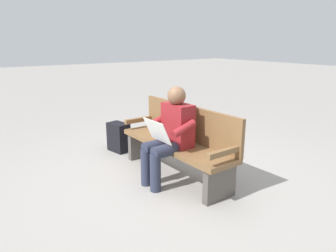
# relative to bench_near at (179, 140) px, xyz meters

# --- Properties ---
(ground_plane) EXTENTS (40.00, 40.00, 0.00)m
(ground_plane) POSITION_rel_bench_near_xyz_m (-0.00, 0.07, -0.46)
(ground_plane) COLOR gray
(bench_near) EXTENTS (1.81, 0.51, 0.90)m
(bench_near) POSITION_rel_bench_near_xyz_m (0.00, 0.00, 0.00)
(bench_near) COLOR brown
(bench_near) RESTS_ON ground
(person_seated) EXTENTS (0.58, 0.58, 1.18)m
(person_seated) POSITION_rel_bench_near_xyz_m (-0.12, 0.23, 0.17)
(person_seated) COLOR maroon
(person_seated) RESTS_ON ground
(backpack) EXTENTS (0.38, 0.31, 0.45)m
(backpack) POSITION_rel_bench_near_xyz_m (1.26, 0.24, -0.24)
(backpack) COLOR black
(backpack) RESTS_ON ground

